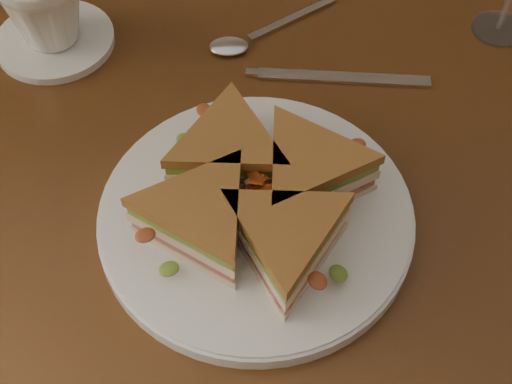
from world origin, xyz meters
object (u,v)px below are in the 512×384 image
table (235,186)px  plate (256,217)px  knife (331,78)px  sandwich_wedges (256,195)px  saucer (55,40)px  coffee_cup (45,6)px  spoon (245,40)px

table → plate: 0.16m
table → knife: bearing=33.4°
table → plate: (0.02, -0.12, 0.11)m
plate → table: bearing=99.5°
sandwich_wedges → knife: 0.22m
knife → plate: bearing=-109.6°
knife → saucer: bearing=173.7°
plate → coffee_cup: coffee_cup is taller
sandwich_wedges → knife: sandwich_wedges is taller
knife → saucer: (-0.33, 0.08, 0.00)m
sandwich_wedges → coffee_cup: size_ratio=2.87×
sandwich_wedges → saucer: bearing=130.4°
knife → saucer: size_ratio=1.50×
saucer → table: bearing=-35.9°
spoon → table: bearing=-129.2°
table → spoon: spoon is taller
table → plate: bearing=-80.5°
plate → saucer: bearing=130.4°
spoon → saucer: 0.23m
plate → spoon: bearing=90.4°
plate → spoon: 0.26m
table → spoon: bearing=82.8°
plate → knife: size_ratio=1.45×
knife → coffee_cup: (-0.33, 0.08, 0.05)m
spoon → saucer: same height
saucer → plate: bearing=-49.6°
table → knife: 0.17m
knife → coffee_cup: coffee_cup is taller
table → coffee_cup: coffee_cup is taller
spoon → saucer: size_ratio=1.13×
spoon → knife: 0.12m
table → coffee_cup: bearing=144.1°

